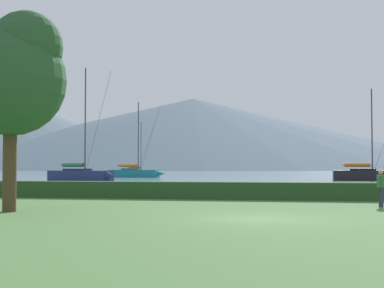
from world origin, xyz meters
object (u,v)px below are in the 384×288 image
sailboat_slip_6 (135,173)px  person_seated_viewer (381,185)px  park_tree (14,74)px  sailboat_slip_7 (139,172)px  sailboat_slip_2 (81,174)px  sailboat_slip_0 (368,174)px

sailboat_slip_6 → person_seated_viewer: 64.12m
sailboat_slip_6 → park_tree: bearing=-74.8°
sailboat_slip_6 → sailboat_slip_7: 18.38m
sailboat_slip_2 → sailboat_slip_6: size_ratio=1.16×
sailboat_slip_2 → person_seated_viewer: 46.80m
sailboat_slip_0 → person_seated_viewer: (-5.03, -44.66, 0.22)m
person_seated_viewer → sailboat_slip_0: bearing=73.1°
person_seated_viewer → park_tree: park_tree is taller
sailboat_slip_0 → sailboat_slip_6: size_ratio=0.96×
sailboat_slip_2 → person_seated_viewer: (28.49, -37.13, 0.20)m
sailboat_slip_0 → sailboat_slip_6: bearing=159.0°
sailboat_slip_2 → person_seated_viewer: size_ratio=8.12×
sailboat_slip_7 → person_seated_viewer: bearing=-58.1°
person_seated_viewer → park_tree: size_ratio=0.21×
sailboat_slip_6 → sailboat_slip_7: size_ratio=1.16×
sailboat_slip_0 → sailboat_slip_7: 48.42m
sailboat_slip_0 → park_tree: 53.92m
sailboat_slip_0 → park_tree: bearing=-110.8°
sailboat_slip_6 → park_tree: sailboat_slip_6 is taller
sailboat_slip_2 → sailboat_slip_0: bearing=29.7°
sailboat_slip_6 → sailboat_slip_7: bearing=107.1°
sailboat_slip_7 → sailboat_slip_6: bearing=-67.4°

